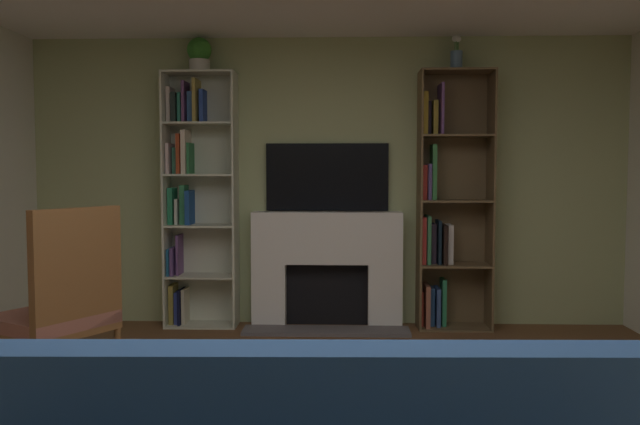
# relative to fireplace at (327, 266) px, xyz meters

# --- Properties ---
(wall_back_accent) EXTENTS (5.45, 0.06, 2.57)m
(wall_back_accent) POSITION_rel_fireplace_xyz_m (0.00, 0.15, 0.75)
(wall_back_accent) COLOR #A6B07A
(wall_back_accent) RESTS_ON ground_plane
(fireplace) EXTENTS (1.43, 0.52, 1.02)m
(fireplace) POSITION_rel_fireplace_xyz_m (0.00, 0.00, 0.00)
(fireplace) COLOR white
(fireplace) RESTS_ON ground_plane
(tv) EXTENTS (1.09, 0.06, 0.60)m
(tv) POSITION_rel_fireplace_xyz_m (0.00, 0.09, 0.79)
(tv) COLOR black
(tv) RESTS_ON fireplace
(bookshelf_left) EXTENTS (0.63, 0.31, 2.25)m
(bookshelf_left) POSITION_rel_fireplace_xyz_m (-1.19, 0.01, 0.64)
(bookshelf_left) COLOR beige
(bookshelf_left) RESTS_ON ground_plane
(bookshelf_right) EXTENTS (0.63, 0.34, 2.25)m
(bookshelf_right) POSITION_rel_fireplace_xyz_m (1.04, -0.00, 0.51)
(bookshelf_right) COLOR brown
(bookshelf_right) RESTS_ON ground_plane
(potted_plant) EXTENTS (0.21, 0.21, 0.30)m
(potted_plant) POSITION_rel_fireplace_xyz_m (-1.12, -0.03, 1.86)
(potted_plant) COLOR beige
(potted_plant) RESTS_ON bookshelf_left
(vase_with_flowers) EXTENTS (0.10, 0.10, 0.30)m
(vase_with_flowers) POSITION_rel_fireplace_xyz_m (1.12, -0.03, 1.84)
(vase_with_flowers) COLOR slate
(vase_with_flowers) RESTS_ON bookshelf_right
(armchair) EXTENTS (0.81, 0.82, 1.17)m
(armchair) POSITION_rel_fireplace_xyz_m (-1.59, -1.87, 0.03)
(armchair) COLOR brown
(armchair) RESTS_ON ground_plane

